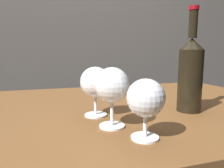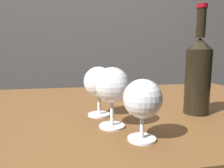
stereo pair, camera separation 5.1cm
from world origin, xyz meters
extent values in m
cube|color=#59544F|center=(0.00, 1.21, 1.30)|extent=(5.00, 0.08, 2.60)
cube|color=brown|center=(0.00, 0.00, 0.74)|extent=(1.57, 0.84, 0.03)
cylinder|color=brown|center=(0.73, 0.36, 0.36)|extent=(0.06, 0.06, 0.73)
cylinder|color=white|center=(0.08, -0.30, 0.76)|extent=(0.06, 0.06, 0.00)
cylinder|color=white|center=(0.08, -0.30, 0.79)|extent=(0.01, 0.01, 0.06)
sphere|color=white|center=(0.08, -0.30, 0.85)|extent=(0.08, 0.08, 0.08)
ellipsoid|color=gold|center=(0.08, -0.30, 0.85)|extent=(0.07, 0.07, 0.04)
cylinder|color=white|center=(0.03, -0.21, 0.76)|extent=(0.07, 0.07, 0.00)
cylinder|color=white|center=(0.03, -0.21, 0.80)|extent=(0.01, 0.01, 0.07)
sphere|color=white|center=(0.03, -0.21, 0.87)|extent=(0.09, 0.09, 0.09)
ellipsoid|color=maroon|center=(0.03, -0.21, 0.86)|extent=(0.08, 0.08, 0.04)
cylinder|color=white|center=(0.01, -0.10, 0.76)|extent=(0.07, 0.07, 0.00)
cylinder|color=white|center=(0.01, -0.10, 0.80)|extent=(0.01, 0.01, 0.07)
sphere|color=white|center=(0.01, -0.10, 0.86)|extent=(0.09, 0.09, 0.09)
ellipsoid|color=maroon|center=(0.01, -0.10, 0.86)|extent=(0.08, 0.08, 0.04)
cylinder|color=black|center=(0.31, -0.14, 0.86)|extent=(0.07, 0.07, 0.19)
cone|color=black|center=(0.31, -0.14, 0.97)|extent=(0.07, 0.07, 0.03)
cylinder|color=black|center=(0.31, -0.14, 1.03)|extent=(0.03, 0.03, 0.08)
cylinder|color=maroon|center=(0.31, -0.14, 1.08)|extent=(0.03, 0.03, 0.01)
camera|label=1|loc=(-0.12, -0.69, 0.94)|focal=33.51mm
camera|label=2|loc=(-0.07, -0.70, 0.94)|focal=33.51mm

